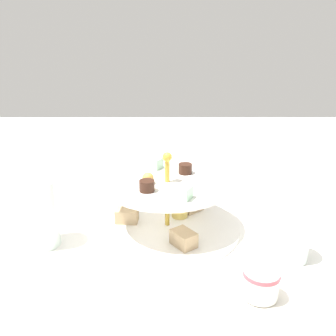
{
  "coord_description": "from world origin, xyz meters",
  "views": [
    {
      "loc": [
        -0.7,
        0.0,
        0.39
      ],
      "look_at": [
        0.0,
        0.0,
        0.14
      ],
      "focal_mm": 38.76,
      "sensor_mm": 36.0,
      "label": 1
    }
  ],
  "objects": [
    {
      "name": "butter_knife_right",
      "position": [
        -0.3,
        0.07,
        0.0
      ],
      "size": [
        0.07,
        0.16,
        0.0
      ],
      "primitive_type": "cube",
      "rotation": [
        0.0,
        0.0,
        4.37
      ],
      "color": "silver",
      "rests_on": "ground_plane"
    },
    {
      "name": "tiered_serving_stand",
      "position": [
        0.0,
        0.0,
        0.05
      ],
      "size": [
        0.31,
        0.31,
        0.17
      ],
      "color": "white",
      "rests_on": "ground_plane"
    },
    {
      "name": "water_glass_tall_right",
      "position": [
        -0.06,
        0.25,
        0.07
      ],
      "size": [
        0.07,
        0.07,
        0.13
      ],
      "primitive_type": "cylinder",
      "color": "silver",
      "rests_on": "ground_plane"
    },
    {
      "name": "water_glass_short_left",
      "position": [
        -0.11,
        -0.23,
        0.04
      ],
      "size": [
        0.06,
        0.06,
        0.08
      ],
      "primitive_type": "cylinder",
      "color": "silver",
      "rests_on": "ground_plane"
    },
    {
      "name": "teacup_with_saucer",
      "position": [
        -0.23,
        -0.15,
        0.02
      ],
      "size": [
        0.09,
        0.09,
        0.05
      ],
      "color": "white",
      "rests_on": "ground_plane"
    },
    {
      "name": "butter_knife_left",
      "position": [
        0.28,
        0.12,
        0.0
      ],
      "size": [
        0.08,
        0.16,
        0.0
      ],
      "primitive_type": "cube",
      "rotation": [
        0.0,
        0.0,
        2.0
      ],
      "color": "silver",
      "rests_on": "ground_plane"
    },
    {
      "name": "ground_plane",
      "position": [
        0.0,
        0.0,
        0.0
      ],
      "size": [
        2.4,
        2.4,
        0.0
      ],
      "primitive_type": "plane",
      "color": "white"
    }
  ]
}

